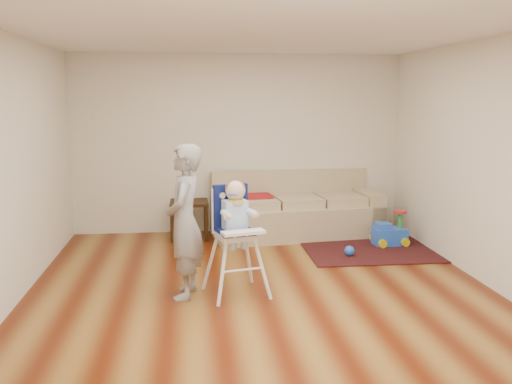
{
  "coord_description": "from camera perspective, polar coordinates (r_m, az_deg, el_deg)",
  "views": [
    {
      "loc": [
        -0.74,
        -5.92,
        2.08
      ],
      "look_at": [
        0.0,
        0.4,
        1.0
      ],
      "focal_mm": 40.0,
      "sensor_mm": 36.0,
      "label": 1
    }
  ],
  "objects": [
    {
      "name": "toy_ball",
      "position": [
        7.56,
        9.33,
        -5.83
      ],
      "size": [
        0.13,
        0.13,
        0.13
      ],
      "primitive_type": "sphere",
      "color": "blue",
      "rests_on": "area_rug"
    },
    {
      "name": "ground",
      "position": [
        6.32,
        0.43,
        -9.59
      ],
      "size": [
        5.5,
        5.5,
        0.0
      ],
      "primitive_type": "plane",
      "color": "#501705",
      "rests_on": "ground"
    },
    {
      "name": "room_envelope",
      "position": [
        6.49,
        -0.13,
        7.83
      ],
      "size": [
        5.04,
        5.52,
        2.72
      ],
      "color": "silver",
      "rests_on": "ground"
    },
    {
      "name": "sofa",
      "position": [
        8.52,
        4.05,
        -1.26
      ],
      "size": [
        2.54,
        1.27,
        0.95
      ],
      "rotation": [
        0.0,
        0.0,
        0.11
      ],
      "color": "tan",
      "rests_on": "ground"
    },
    {
      "name": "adult",
      "position": [
        5.91,
        -7.15,
        -2.97
      ],
      "size": [
        0.47,
        0.63,
        1.6
      ],
      "primitive_type": "imported",
      "rotation": [
        0.0,
        0.0,
        -1.73
      ],
      "color": "gray",
      "rests_on": "ground"
    },
    {
      "name": "side_table",
      "position": [
        8.45,
        -6.68,
        -2.76
      ],
      "size": [
        0.55,
        0.55,
        0.55
      ],
      "primitive_type": null,
      "color": "black",
      "rests_on": "ground"
    },
    {
      "name": "ride_on_toy",
      "position": [
        8.19,
        13.24,
        -3.49
      ],
      "size": [
        0.47,
        0.35,
        0.48
      ],
      "primitive_type": null,
      "rotation": [
        0.0,
        0.0,
        0.09
      ],
      "color": "blue",
      "rests_on": "area_rug"
    },
    {
      "name": "area_rug",
      "position": [
        7.99,
        11.95,
        -5.61
      ],
      "size": [
        1.97,
        1.48,
        0.02
      ],
      "primitive_type": "cube",
      "rotation": [
        0.0,
        0.0,
        -0.01
      ],
      "color": "black",
      "rests_on": "ground"
    },
    {
      "name": "high_chair",
      "position": [
        5.98,
        -2.05,
        -4.81
      ],
      "size": [
        0.69,
        0.69,
        1.23
      ],
      "rotation": [
        0.0,
        0.0,
        0.24
      ],
      "color": "white",
      "rests_on": "ground"
    }
  ]
}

